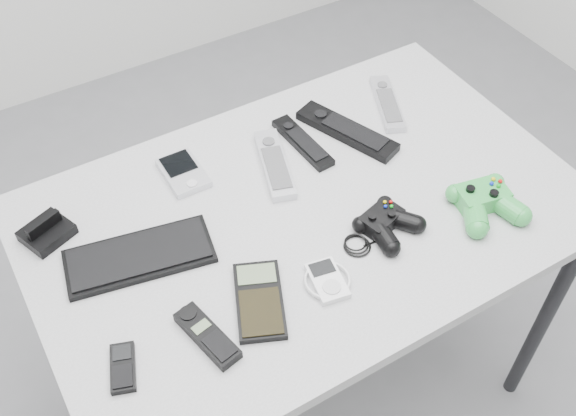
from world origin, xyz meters
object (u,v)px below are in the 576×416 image
remote_silver_b (387,103)px  calculator (259,300)px  remote_black_b (347,130)px  controller_green (486,200)px  mp3_player (327,280)px  cordless_handset (207,335)px  desk (306,230)px  pda_keyboard (139,256)px  pda (183,172)px  mobile_phone (123,367)px  controller_black (386,222)px  remote_silver_a (275,164)px  remote_black_a (303,142)px

remote_silver_b → calculator: size_ratio=1.17×
remote_black_b → controller_green: bearing=-92.2°
mp3_player → cordless_handset: bearing=-171.0°
desk → remote_silver_b: size_ratio=5.69×
remote_silver_b → remote_black_b: bearing=-141.9°
pda_keyboard → remote_black_b: size_ratio=1.13×
pda → mobile_phone: 0.47m
mobile_phone → controller_black: (0.57, 0.03, 0.01)m
remote_black_b → cordless_handset: (-0.51, -0.32, -0.00)m
pda → remote_silver_a: (0.18, -0.08, 0.00)m
remote_black_a → calculator: size_ratio=1.11×
remote_silver_a → controller_green: (0.31, -0.32, 0.01)m
desk → remote_black_a: bearing=61.2°
pda_keyboard → remote_black_a: remote_black_a is taller
cordless_handset → mobile_phone: bearing=161.1°
remote_silver_b → mp3_player: remote_silver_b is taller
mp3_player → controller_black: size_ratio=0.46×
remote_black_b → calculator: bearing=-163.6°
cordless_handset → calculator: (0.11, 0.02, -0.00)m
remote_silver_a → remote_silver_b: bearing=25.4°
calculator → controller_green: bearing=20.1°
remote_black_a → mp3_player: 0.38m
pda_keyboard → controller_green: size_ratio=1.84×
remote_black_a → remote_silver_b: size_ratio=0.95×
controller_black → calculator: bearing=170.2°
pda → remote_silver_a: bearing=-22.8°
cordless_handset → calculator: bearing=-2.1°
controller_black → pda: bearing=114.6°
controller_green → pda_keyboard: bearing=171.6°
mobile_phone → controller_black: size_ratio=0.45×
remote_black_b → pda: bearing=148.7°
remote_silver_a → mobile_phone: size_ratio=2.28×
remote_black_b → controller_green: controller_green is taller
pda → remote_silver_b: bearing=-3.1°
remote_black_b → mobile_phone: size_ratio=2.72×
mp3_player → pda_keyboard: bearing=150.6°
remote_silver_a → pda_keyboard: bearing=-148.4°
cordless_handset → controller_green: (0.63, -0.01, 0.01)m
mobile_phone → calculator: 0.26m
remote_black_a → remote_black_b: bearing=-14.6°
cordless_handset → controller_black: (0.42, 0.05, 0.01)m
desk → controller_green: (0.31, -0.18, 0.09)m
remote_black_a → remote_silver_b: (0.25, 0.01, 0.00)m
pda_keyboard → cordless_handset: cordless_handset is taller
calculator → remote_black_a: bearing=71.7°
desk → mp3_player: (-0.07, -0.18, 0.07)m
remote_black_b → controller_black: 0.29m
pda_keyboard → remote_silver_a: 0.36m
mobile_phone → remote_silver_b: bearing=42.7°
remote_black_b → desk: bearing=-164.1°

